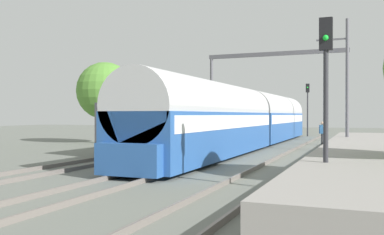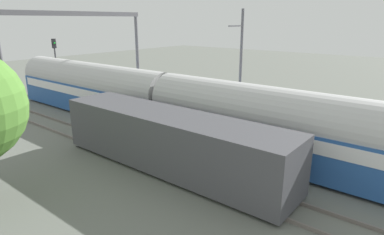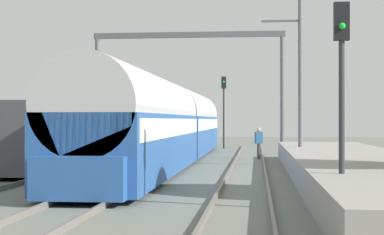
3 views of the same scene
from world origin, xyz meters
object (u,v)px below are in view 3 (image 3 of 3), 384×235
freight_car (67,135)px  catenary_gantry (188,66)px  person_crossing (259,140)px  railway_signal_far (224,103)px  passenger_train (169,124)px  railway_signal_near (342,77)px

freight_car → catenary_gantry: bearing=73.1°
person_crossing → railway_signal_far: 13.35m
freight_car → railway_signal_far: railway_signal_far is taller
passenger_train → catenary_gantry: size_ratio=2.63×
railway_signal_near → catenary_gantry: (-6.41, 25.82, 2.47)m
railway_signal_near → catenary_gantry: catenary_gantry is taller
railway_signal_near → railway_signal_far: 33.47m
freight_car → railway_signal_near: bearing=-50.2°
freight_car → railway_signal_near: 16.41m
person_crossing → railway_signal_near: size_ratio=0.35×
person_crossing → railway_signal_far: size_ratio=0.32×
person_crossing → railway_signal_near: railway_signal_near is taller
freight_car → catenary_gantry: 14.50m
person_crossing → catenary_gantry: bearing=107.2°
passenger_train → railway_signal_near: (6.41, -16.53, 1.19)m
person_crossing → railway_signal_near: (1.89, -20.30, 2.13)m
freight_car → person_crossing: size_ratio=7.51×
passenger_train → person_crossing: (4.52, 3.78, -0.94)m
catenary_gantry → railway_signal_near: bearing=-76.1°
railway_signal_far → catenary_gantry: (-1.92, -7.34, 2.16)m
passenger_train → railway_signal_near: railway_signal_near is taller
person_crossing → catenary_gantry: catenary_gantry is taller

